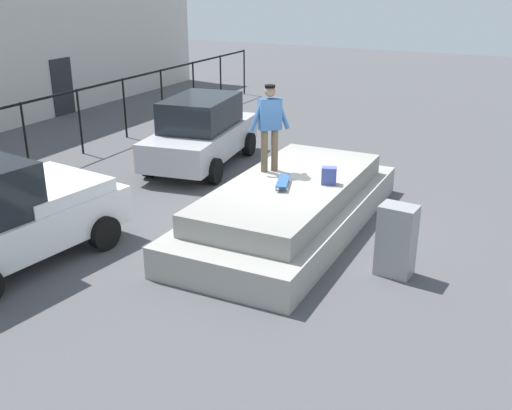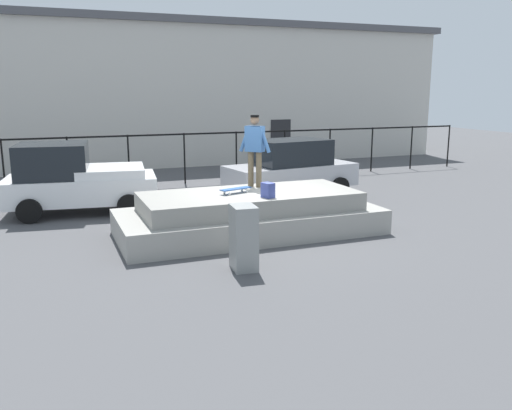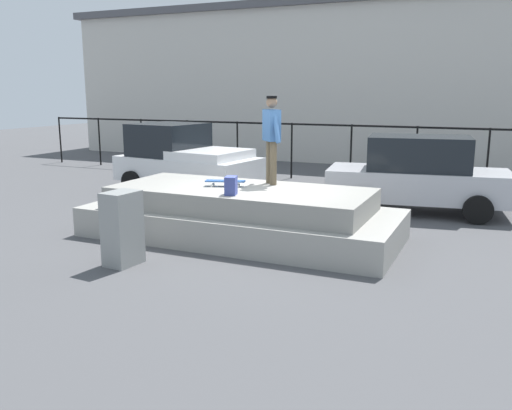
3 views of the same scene
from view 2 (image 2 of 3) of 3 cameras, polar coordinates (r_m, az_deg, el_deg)
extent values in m
plane|color=#4C4C4F|center=(13.07, 0.38, -2.79)|extent=(60.00, 60.00, 0.00)
cube|color=#9E9B93|center=(12.79, -0.65, -1.78)|extent=(6.18, 2.64, 0.58)
cube|color=gray|center=(12.68, -0.66, 0.42)|extent=(5.07, 2.17, 0.42)
cylinder|color=brown|center=(13.34, -0.56, 3.85)|extent=(0.14, 0.14, 0.88)
cylinder|color=brown|center=(13.25, 0.30, 3.79)|extent=(0.14, 0.14, 0.88)
cube|color=#33598C|center=(13.21, -0.13, 7.05)|extent=(0.48, 0.49, 0.62)
cylinder|color=#33598C|center=(13.33, -1.20, 6.97)|extent=(0.27, 0.28, 0.61)
cylinder|color=#33598C|center=(13.10, 0.95, 6.88)|extent=(0.27, 0.28, 0.61)
sphere|color=tan|center=(13.18, -0.13, 9.00)|extent=(0.22, 0.22, 0.22)
cylinder|color=black|center=(13.17, -0.13, 9.44)|extent=(0.30, 0.30, 0.05)
cube|color=#264C8C|center=(12.52, -2.17, 1.74)|extent=(0.81, 0.43, 0.02)
cylinder|color=silver|center=(12.46, -3.39, 1.30)|extent=(0.06, 0.05, 0.06)
cylinder|color=silver|center=(12.30, -2.84, 1.17)|extent=(0.06, 0.05, 0.06)
cylinder|color=silver|center=(12.76, -1.52, 1.58)|extent=(0.06, 0.05, 0.06)
cylinder|color=silver|center=(12.61, -0.96, 1.45)|extent=(0.06, 0.05, 0.06)
cube|color=#3F4C99|center=(12.00, 1.28, 1.59)|extent=(0.27, 0.33, 0.34)
cube|color=white|center=(15.72, -18.03, 1.66)|extent=(4.25, 2.50, 0.70)
cube|color=black|center=(15.66, -20.80, 4.44)|extent=(2.03, 2.05, 0.93)
cube|color=white|center=(15.61, -15.19, 3.51)|extent=(2.04, 2.11, 0.24)
cylinder|color=black|center=(16.91, -21.96, 0.88)|extent=(0.66, 0.30, 0.64)
cylinder|color=black|center=(14.94, -22.95, -0.61)|extent=(0.66, 0.30, 0.64)
cylinder|color=black|center=(16.74, -13.48, 1.33)|extent=(0.66, 0.30, 0.64)
cylinder|color=black|center=(14.75, -13.35, -0.11)|extent=(0.66, 0.30, 0.64)
cube|color=#B7B7BC|center=(17.23, 3.71, 3.15)|extent=(4.38, 2.29, 0.71)
cube|color=black|center=(17.13, 3.74, 5.64)|extent=(2.49, 1.82, 0.79)
cylinder|color=black|center=(17.38, -1.48, 2.05)|extent=(0.66, 0.31, 0.64)
cylinder|color=black|center=(15.88, 1.53, 1.08)|extent=(0.66, 0.31, 0.64)
cylinder|color=black|center=(18.73, 5.53, 2.74)|extent=(0.66, 0.31, 0.64)
cylinder|color=black|center=(17.35, 8.87, 1.89)|extent=(0.66, 0.31, 0.64)
cube|color=gray|center=(10.20, -1.32, -3.49)|extent=(0.49, 0.64, 1.25)
cylinder|color=black|center=(19.19, -25.27, 3.67)|extent=(0.06, 0.06, 1.84)
cylinder|color=black|center=(19.17, -19.30, 4.14)|extent=(0.06, 0.06, 1.84)
cylinder|color=black|center=(19.35, -13.37, 4.56)|extent=(0.06, 0.06, 1.84)
cylinder|color=black|center=(19.73, -7.60, 4.93)|extent=(0.06, 0.06, 1.84)
cylinder|color=black|center=(20.30, -2.10, 5.23)|extent=(0.06, 0.06, 1.84)
cylinder|color=black|center=(21.05, 3.06, 5.47)|extent=(0.06, 0.06, 1.84)
cylinder|color=black|center=(21.96, 7.83, 5.65)|extent=(0.06, 0.06, 1.84)
cylinder|color=black|center=(23.00, 12.20, 5.79)|extent=(0.06, 0.06, 1.84)
cylinder|color=black|center=(24.16, 16.17, 5.88)|extent=(0.06, 0.06, 1.84)
cylinder|color=black|center=(25.43, 19.76, 5.94)|extent=(0.06, 0.06, 1.84)
cube|color=black|center=(19.64, -7.68, 7.47)|extent=(24.00, 0.04, 0.06)
cube|color=beige|center=(27.28, -11.87, 11.27)|extent=(28.19, 7.66, 6.12)
cube|color=#4C4C51|center=(27.43, -12.17, 17.99)|extent=(28.76, 8.04, 0.30)
cube|color=#262628|center=(25.37, 2.63, 6.80)|extent=(1.00, 0.06, 2.00)
camera|label=1|loc=(9.45, -62.98, 14.59)|focal=42.22mm
camera|label=3|loc=(9.29, 55.15, 3.86)|focal=38.11mm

